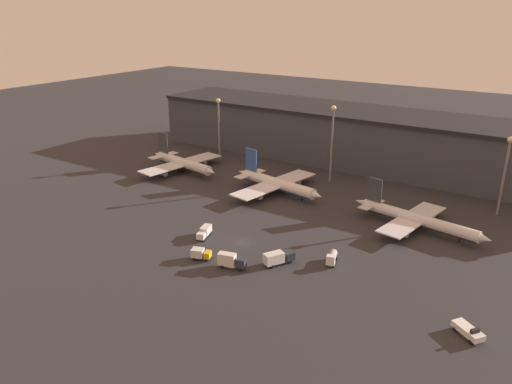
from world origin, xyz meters
TOP-DOWN VIEW (x-y plane):
  - ground at (0.00, 0.00)m, footprint 600.00×600.00m
  - terminal_building at (0.00, 85.09)m, footprint 178.11×31.97m
  - airplane_0 at (-53.56, 38.11)m, footprint 35.66×35.33m
  - airplane_1 at (-11.70, 37.65)m, footprint 36.76×36.18m
  - airplane_2 at (36.17, 34.12)m, footprint 40.60×29.60m
  - service_vehicle_0 at (58.97, -9.37)m, footprint 6.71×5.82m
  - service_vehicle_1 at (14.11, -4.84)m, footprint 5.96×8.08m
  - service_vehicle_2 at (-3.34, -13.12)m, footprint 5.33×3.99m
  - service_vehicle_3 at (-10.46, -2.59)m, footprint 3.78×6.65m
  - service_vehicle_4 at (24.94, 2.75)m, footprint 3.32×5.80m
  - service_vehicle_5 at (5.57, -12.56)m, footprint 7.18×3.80m
  - lamp_post_0 at (-51.12, 58.01)m, footprint 1.80×1.80m
  - lamp_post_1 at (-1.65, 58.01)m, footprint 1.80×1.80m
  - lamp_post_2 at (53.76, 58.01)m, footprint 1.80×1.80m

SIDE VIEW (x-z plane):
  - ground at x=0.00m, z-range 0.00..0.00m
  - service_vehicle_0 at x=58.97m, z-range -0.08..2.63m
  - service_vehicle_2 at x=-3.34m, z-range 0.18..3.00m
  - service_vehicle_3 at x=-10.46m, z-range 0.21..3.04m
  - service_vehicle_4 at x=24.94m, z-range 0.10..3.16m
  - service_vehicle_1 at x=14.11m, z-range 0.21..3.53m
  - service_vehicle_5 at x=5.57m, z-range 0.19..3.90m
  - airplane_2 at x=36.17m, z-range -3.01..8.93m
  - airplane_1 at x=-11.70m, z-range -3.34..9.82m
  - airplane_0 at x=-53.56m, z-range -3.30..9.84m
  - terminal_building at x=0.00m, z-range 0.04..21.20m
  - lamp_post_2 at x=53.76m, z-range 3.36..27.58m
  - lamp_post_0 at x=-51.12m, z-range 3.41..28.56m
  - lamp_post_1 at x=-1.65m, z-range 3.52..30.99m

